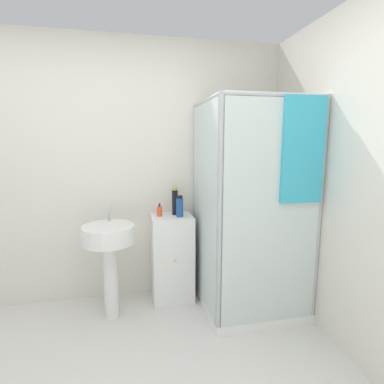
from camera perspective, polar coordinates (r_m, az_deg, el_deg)
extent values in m
cube|color=silver|center=(2.98, -15.09, 3.61)|extent=(6.40, 0.06, 2.50)
cube|color=white|center=(3.10, 10.44, -19.47)|extent=(0.87, 0.87, 0.09)
cylinder|color=#B2B2B7|center=(3.32, 14.88, -1.02)|extent=(0.04, 0.04, 1.90)
cylinder|color=#B2B2B7|center=(3.04, 0.67, -1.67)|extent=(0.04, 0.04, 1.90)
cylinder|color=#B2B2B7|center=(2.62, 23.08, -4.34)|extent=(0.04, 0.04, 1.90)
cylinder|color=#B2B2B7|center=(2.26, 5.30, -5.79)|extent=(0.04, 0.04, 1.90)
cylinder|color=#B2B2B7|center=(2.36, 15.90, 17.40)|extent=(0.83, 0.04, 0.04)
cylinder|color=#B2B2B7|center=(3.12, 8.51, 15.70)|extent=(0.83, 0.04, 0.04)
cylinder|color=#B2B2B7|center=(2.60, 2.80, 17.01)|extent=(0.04, 0.83, 0.04)
cylinder|color=#B2B2B7|center=(2.92, 19.51, 15.67)|extent=(0.04, 0.83, 0.04)
cube|color=silver|center=(2.39, 15.03, -4.51)|extent=(0.80, 0.01, 1.77)
cube|color=silver|center=(2.64, 2.39, -2.87)|extent=(0.01, 0.80, 1.77)
cylinder|color=#B7BABF|center=(3.21, 12.06, -3.96)|extent=(0.02, 0.02, 1.42)
cylinder|color=#B7BABF|center=(3.08, 12.93, 9.18)|extent=(0.07, 0.07, 0.04)
cube|color=#38ADC6|center=(2.41, 20.42, 7.44)|extent=(0.34, 0.03, 0.80)
cube|color=white|center=(3.00, -3.78, -12.35)|extent=(0.39, 0.34, 0.85)
sphere|color=gold|center=(2.82, -3.27, -12.89)|extent=(0.02, 0.02, 0.02)
cylinder|color=white|center=(2.82, -15.22, -15.92)|extent=(0.12, 0.12, 0.69)
cylinder|color=white|center=(2.67, -15.62, -7.74)|extent=(0.44, 0.44, 0.15)
cylinder|color=#B7BABF|center=(2.78, -15.56, -4.04)|extent=(0.02, 0.02, 0.13)
cube|color=#B7BABF|center=(2.73, -15.66, -3.10)|extent=(0.02, 0.07, 0.02)
cylinder|color=#E5562D|center=(2.85, -6.19, -3.69)|extent=(0.05, 0.05, 0.09)
cylinder|color=black|center=(2.84, -6.22, -2.58)|extent=(0.02, 0.02, 0.02)
cube|color=black|center=(2.82, -6.20, -2.32)|extent=(0.01, 0.03, 0.01)
cylinder|color=black|center=(2.89, -3.26, -1.98)|extent=(0.06, 0.06, 0.24)
cylinder|color=gold|center=(2.86, -3.29, 0.60)|extent=(0.05, 0.05, 0.02)
cylinder|color=#1E4C93|center=(2.81, -2.39, -2.95)|extent=(0.07, 0.07, 0.18)
cylinder|color=black|center=(2.79, -2.40, -0.94)|extent=(0.06, 0.06, 0.02)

